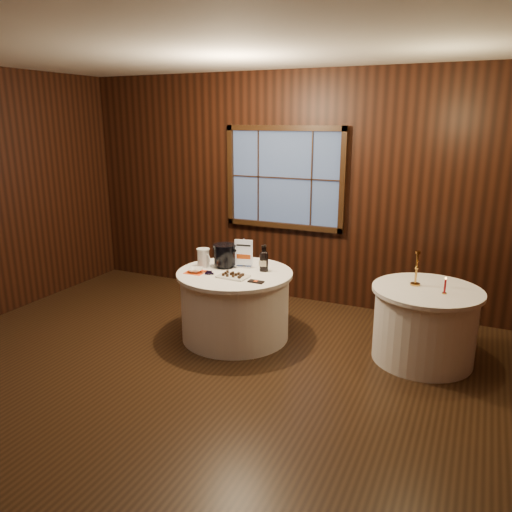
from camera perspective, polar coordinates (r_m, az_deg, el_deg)
The scene contains 16 objects.
ground at distance 5.00m, azimuth -7.71°, elevation -13.40°, with size 6.00×6.00×0.00m, color black.
back_wall at distance 6.66m, azimuth 3.34°, elevation 8.01°, with size 6.00×0.10×3.00m.
main_table at distance 5.62m, azimuth -2.41°, elevation -5.55°, with size 1.28×1.28×0.77m.
side_table at distance 5.38m, azimuth 18.68°, elevation -7.40°, with size 1.08×1.08×0.77m.
sign_stand at distance 5.64m, azimuth -1.42°, elevation -0.17°, with size 0.21×0.13×0.33m.
port_bottle_left at distance 5.49m, azimuth 0.78°, elevation -0.47°, with size 0.07×0.08×0.29m.
port_bottle_right at distance 5.48m, azimuth 1.03°, elevation -0.45°, with size 0.07×0.08×0.30m.
ice_bucket at distance 5.65m, azimuth -3.60°, elevation 0.09°, with size 0.26×0.26×0.26m.
chocolate_plate at distance 5.31m, azimuth -2.64°, elevation -2.26°, with size 0.33×0.23×0.05m.
chocolate_box at distance 5.15m, azimuth -0.01°, elevation -2.95°, with size 0.16×0.08×0.01m, color black.
grape_bunch at distance 5.42m, azimuth -5.42°, elevation -1.93°, with size 0.17×0.08×0.04m.
glass_pitcher at distance 5.69m, azimuth -6.02°, elevation -0.18°, with size 0.20×0.15×0.21m.
orange_napkin at distance 5.52m, azimuth -6.90°, elevation -1.83°, with size 0.21×0.21×0.00m, color #FF4E15.
cracker_bowl at distance 5.52m, azimuth -6.91°, elevation -1.61°, with size 0.17×0.17×0.04m, color white.
brass_candlestick at distance 5.28m, azimuth 17.83°, elevation -1.85°, with size 0.10×0.10×0.36m.
red_candle at distance 5.13m, azimuth 20.78°, elevation -3.36°, with size 0.05×0.05×0.17m.
Camera 1 is at (2.40, -3.67, 2.40)m, focal length 35.00 mm.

